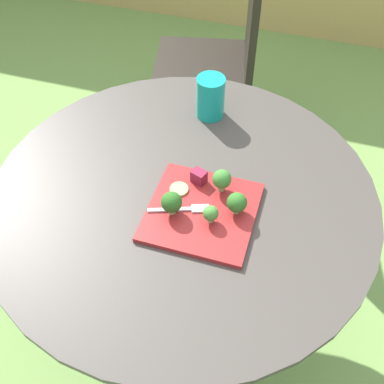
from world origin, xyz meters
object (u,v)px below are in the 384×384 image
(drinking_glass, at_px, (210,99))
(fork, at_px, (185,209))
(patio_chair, at_px, (224,50))
(salad_plate, at_px, (202,212))

(drinking_glass, height_order, fork, drinking_glass)
(fork, bearing_deg, patio_chair, 98.78)
(fork, bearing_deg, salad_plate, 15.42)
(drinking_glass, xyz_separation_m, fork, (0.04, -0.39, -0.04))
(patio_chair, relative_size, drinking_glass, 6.97)
(patio_chair, xyz_separation_m, drinking_glass, (0.12, -0.70, 0.28))
(salad_plate, height_order, fork, fork)
(patio_chair, relative_size, fork, 5.97)
(patio_chair, relative_size, salad_plate, 3.38)
(drinking_glass, distance_m, fork, 0.40)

